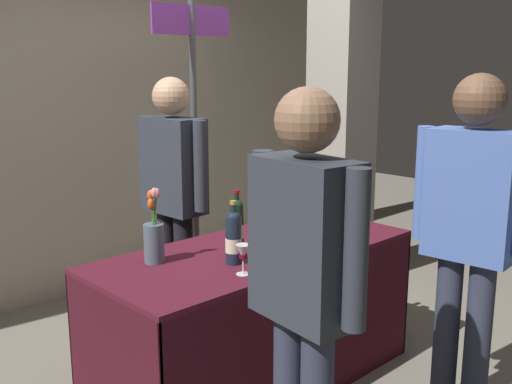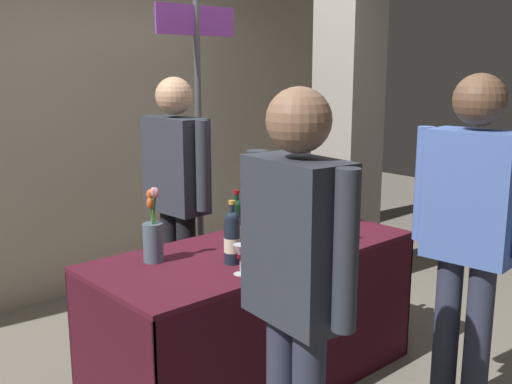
{
  "view_description": "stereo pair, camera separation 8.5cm",
  "coord_description": "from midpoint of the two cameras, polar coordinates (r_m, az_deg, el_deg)",
  "views": [
    {
      "loc": [
        -2.08,
        -2.17,
        1.7
      ],
      "look_at": [
        0.0,
        0.0,
        1.07
      ],
      "focal_mm": 41.79,
      "sensor_mm": 36.0,
      "label": 1
    },
    {
      "loc": [
        -2.02,
        -2.23,
        1.7
      ],
      "look_at": [
        0.0,
        0.0,
        1.07
      ],
      "focal_mm": 41.79,
      "sensor_mm": 36.0,
      "label": 2
    }
  ],
  "objects": [
    {
      "name": "taster_foreground_right",
      "position": [
        2.13,
        5.06,
        -8.0
      ],
      "size": [
        0.25,
        0.56,
        1.64
      ],
      "rotation": [
        0.0,
        0.0,
        1.45
      ],
      "color": "#2D3347",
      "rests_on": "ground_plane"
    },
    {
      "name": "brochure_stand",
      "position": [
        3.07,
        3.83,
        -4.06
      ],
      "size": [
        0.13,
        0.13,
        0.18
      ],
      "primitive_type": "cube",
      "rotation": [
        0.01,
        0.0,
        2.37
      ],
      "color": "silver",
      "rests_on": "tasting_table"
    },
    {
      "name": "display_bottle_3",
      "position": [
        3.61,
        7.4,
        -0.93
      ],
      "size": [
        0.08,
        0.08,
        0.32
      ],
      "color": "#38230F",
      "rests_on": "tasting_table"
    },
    {
      "name": "wine_glass_mid",
      "position": [
        2.72,
        -0.59,
        -5.87
      ],
      "size": [
        0.07,
        0.07,
        0.14
      ],
      "color": "silver",
      "rests_on": "tasting_table"
    },
    {
      "name": "concrete_pillar",
      "position": [
        4.64,
        9.44,
        10.92
      ],
      "size": [
        0.39,
        0.39,
        3.27
      ],
      "primitive_type": "cube",
      "color": "gray",
      "rests_on": "ground_plane"
    },
    {
      "name": "ground_plane",
      "position": [
        3.45,
        0.74,
        -17.62
      ],
      "size": [
        12.0,
        12.0,
        0.0
      ],
      "primitive_type": "plane",
      "color": "gray"
    },
    {
      "name": "vendor_presenter",
      "position": [
        3.7,
        -6.96,
        0.68
      ],
      "size": [
        0.23,
        0.59,
        1.64
      ],
      "rotation": [
        0.0,
        0.0,
        -1.52
      ],
      "color": "black",
      "rests_on": "ground_plane"
    },
    {
      "name": "display_bottle_0",
      "position": [
        3.49,
        5.63,
        -1.33
      ],
      "size": [
        0.07,
        0.07,
        0.32
      ],
      "color": "black",
      "rests_on": "tasting_table"
    },
    {
      "name": "taster_foreground_left",
      "position": [
        2.88,
        20.62,
        -2.88
      ],
      "size": [
        0.24,
        0.56,
        1.68
      ],
      "rotation": [
        0.0,
        0.0,
        1.66
      ],
      "color": "#2D3347",
      "rests_on": "ground_plane"
    },
    {
      "name": "featured_wine_bottle",
      "position": [
        3.17,
        7.49,
        -2.97
      ],
      "size": [
        0.07,
        0.07,
        0.29
      ],
      "color": "#38230F",
      "rests_on": "tasting_table"
    },
    {
      "name": "back_partition",
      "position": [
        4.63,
        -16.03,
        8.51
      ],
      "size": [
        5.98,
        0.12,
        2.93
      ],
      "primitive_type": "cube",
      "color": "#B2A893",
      "rests_on": "ground_plane"
    },
    {
      "name": "tasting_table",
      "position": [
        3.22,
        0.77,
        -9.29
      ],
      "size": [
        1.77,
        0.77,
        0.77
      ],
      "color": "#4C1423",
      "rests_on": "ground_plane"
    },
    {
      "name": "display_bottle_1",
      "position": [
        3.4,
        4.35,
        -1.45
      ],
      "size": [
        0.08,
        0.08,
        0.36
      ],
      "color": "#38230F",
      "rests_on": "tasting_table"
    },
    {
      "name": "display_bottle_2",
      "position": [
        2.87,
        -1.46,
        -4.29
      ],
      "size": [
        0.08,
        0.08,
        0.31
      ],
      "color": "#192333",
      "rests_on": "tasting_table"
    },
    {
      "name": "booth_signpost",
      "position": [
        4.06,
        -4.94,
        7.03
      ],
      "size": [
        0.63,
        0.04,
        2.12
      ],
      "color": "#47474C",
      "rests_on": "ground_plane"
    },
    {
      "name": "flower_vase",
      "position": [
        2.93,
        -9.01,
        -4.31
      ],
      "size": [
        0.1,
        0.1,
        0.37
      ],
      "color": "slate",
      "rests_on": "tasting_table"
    },
    {
      "name": "wine_glass_near_vendor",
      "position": [
        3.66,
        9.83,
        -1.41
      ],
      "size": [
        0.07,
        0.07,
        0.13
      ],
      "color": "silver",
      "rests_on": "tasting_table"
    },
    {
      "name": "display_bottle_4",
      "position": [
        3.1,
        -1.08,
        -3.01
      ],
      "size": [
        0.08,
        0.08,
        0.31
      ],
      "color": "black",
      "rests_on": "tasting_table"
    }
  ]
}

